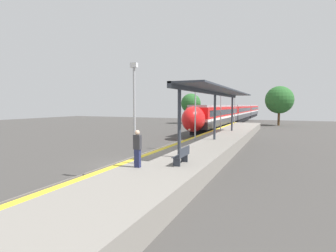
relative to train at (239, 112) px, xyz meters
name	(u,v)px	position (x,y,z in m)	size (l,w,h in m)	color
ground_plane	(127,165)	(0.00, -47.79, -2.30)	(120.00, 120.00, 0.00)	#423F3D
rail_left	(118,163)	(-0.72, -47.79, -2.22)	(0.08, 90.00, 0.15)	slate
rail_right	(137,165)	(0.72, -47.79, -2.22)	(0.08, 90.00, 0.15)	slate
train	(239,112)	(0.00, 0.00, 0.00)	(2.74, 71.07, 4.02)	black
platform_right	(181,163)	(3.86, -47.79, -1.81)	(4.33, 64.00, 0.99)	gray
platform_bench	(182,155)	(4.79, -50.11, -0.85)	(0.44, 1.47, 0.89)	#2D333D
person_waiting	(137,148)	(3.04, -51.61, -0.36)	(0.36, 0.24, 1.82)	navy
railway_signal	(204,115)	(-1.98, -22.44, 0.12)	(0.28, 0.28, 3.92)	#59595E
lamppost_near	(134,106)	(2.47, -50.90, 1.64)	(0.36, 0.20, 5.14)	#9E9EA3
lamppost_mid	(195,106)	(2.47, -40.75, 1.64)	(0.36, 0.20, 5.14)	#9E9EA3
lamppost_far	(221,106)	(2.47, -30.59, 1.64)	(0.36, 0.20, 5.14)	#9E9EA3
lamppost_farthest	(235,105)	(2.47, -20.44, 1.64)	(0.36, 0.20, 5.14)	#9E9EA3
station_canopy	(222,94)	(4.56, -39.89, 2.68)	(2.02, 20.09, 4.26)	#333842
background_tree_left	(191,103)	(-8.85, -8.51, 2.05)	(4.25, 4.25, 6.49)	brown
background_tree_right	(279,100)	(8.74, -7.05, 2.71)	(5.32, 5.32, 7.68)	brown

